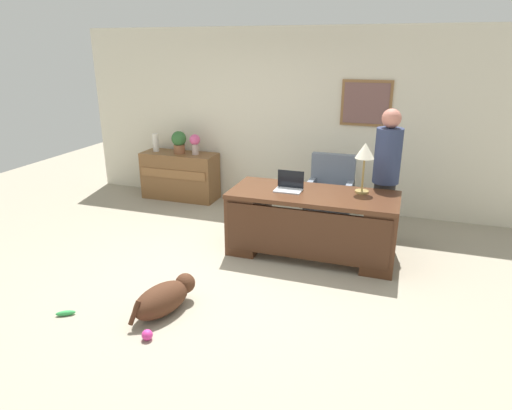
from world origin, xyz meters
TOP-DOWN VIEW (x-y plane):
  - ground_plane at (0.00, 0.00)m, footprint 12.00×12.00m
  - back_wall at (0.01, 2.60)m, footprint 7.00×0.16m
  - desk at (0.73, 0.79)m, footprint 1.97×0.83m
  - credenza at (-1.81, 2.25)m, footprint 1.24×0.50m
  - armchair at (0.78, 1.74)m, footprint 0.60×0.59m
  - person_standing at (1.50, 1.40)m, footprint 0.32×0.32m
  - dog_lying at (-0.33, -0.90)m, footprint 0.49×0.77m
  - laptop at (0.43, 0.84)m, footprint 0.32×0.22m
  - desk_lamp at (1.26, 1.02)m, footprint 0.22×0.22m
  - vase_with_flowers at (-1.51, 2.25)m, footprint 0.17×0.17m
  - vase_empty at (-2.23, 2.25)m, footprint 0.10×0.10m
  - potted_plant at (-1.79, 2.25)m, footprint 0.24×0.24m
  - dog_toy_ball at (-0.26, -1.33)m, footprint 0.10×0.10m
  - dog_toy_bone at (-1.19, -1.25)m, footprint 0.18×0.14m

SIDE VIEW (x-z plane):
  - ground_plane at x=0.00m, z-range 0.00..0.00m
  - dog_toy_bone at x=-1.19m, z-range 0.00..0.05m
  - dog_toy_ball at x=-0.26m, z-range 0.00..0.10m
  - dog_lying at x=-0.33m, z-range 0.01..0.31m
  - credenza at x=-1.81m, z-range 0.00..0.77m
  - desk at x=0.73m, z-range 0.04..0.83m
  - armchair at x=0.78m, z-range -0.04..0.98m
  - laptop at x=0.43m, z-range 0.73..0.96m
  - person_standing at x=1.50m, z-range 0.03..1.76m
  - vase_empty at x=-2.23m, z-range 0.77..1.06m
  - vase_with_flowers at x=-1.51m, z-range 0.80..1.12m
  - potted_plant at x=-1.79m, z-range 0.79..1.15m
  - desk_lamp at x=1.26m, z-range 0.96..1.55m
  - back_wall at x=0.01m, z-range 0.00..2.70m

